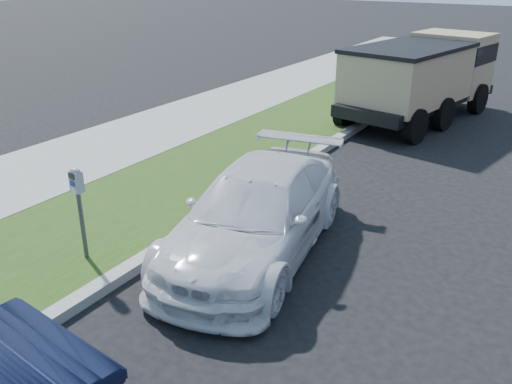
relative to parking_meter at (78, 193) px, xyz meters
The scene contains 5 objects.
ground 3.61m from the parking_meter, 12.76° to the left, with size 120.00×120.00×0.00m, color black.
streetside 3.72m from the parking_meter, 129.04° to the left, with size 6.12×50.00×0.15m.
parking_meter is the anchor object (origin of this frame).
white_wagon 2.69m from the parking_meter, 41.36° to the left, with size 1.89×4.66×1.35m, color silver.
dump_truck 11.23m from the parking_meter, 80.68° to the left, with size 3.21×6.12×2.28m.
Camera 1 is at (2.63, -5.48, 4.24)m, focal length 38.00 mm.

